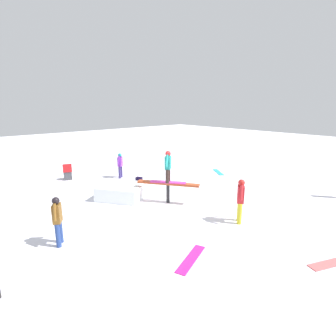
# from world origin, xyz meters

# --- Properties ---
(ground_plane) EXTENTS (60.00, 60.00, 0.00)m
(ground_plane) POSITION_xyz_m (0.00, 0.00, 0.00)
(ground_plane) COLOR white
(rail_feature) EXTENTS (2.26, 1.64, 0.85)m
(rail_feature) POSITION_xyz_m (0.00, 0.00, 0.72)
(rail_feature) COLOR black
(rail_feature) RESTS_ON ground
(snow_kicker_ramp) EXTENTS (2.33, 2.25, 0.59)m
(snow_kicker_ramp) POSITION_xyz_m (-1.70, -1.14, 0.29)
(snow_kicker_ramp) COLOR white
(snow_kicker_ramp) RESTS_ON ground
(main_rider_on_rail) EXTENTS (1.33, 1.09, 1.29)m
(main_rider_on_rail) POSITION_xyz_m (0.00, 0.00, 1.48)
(main_rider_on_rail) COLOR #D32D9B
(main_rider_on_rail) RESTS_ON rail_feature
(bystander_brown) EXTENTS (0.54, 0.39, 1.43)m
(bystander_brown) POSITION_xyz_m (0.41, -4.51, 0.81)
(bystander_brown) COLOR navy
(bystander_brown) RESTS_ON ground
(bystander_purple) EXTENTS (0.44, 0.52, 1.35)m
(bystander_purple) POSITION_xyz_m (-4.48, 0.53, 0.76)
(bystander_purple) COLOR navy
(bystander_purple) RESTS_ON ground
(bystander_red) EXTENTS (0.45, 0.57, 1.51)m
(bystander_red) POSITION_xyz_m (2.98, 0.58, 0.85)
(bystander_red) COLOR gold
(bystander_red) RESTS_ON ground
(loose_snowboard_coral) EXTENTS (0.83, 1.47, 0.02)m
(loose_snowboard_coral) POSITION_xyz_m (5.94, 0.34, 0.01)
(loose_snowboard_coral) COLOR #E86262
(loose_snowboard_coral) RESTS_ON ground
(loose_snowboard_cyan) EXTENTS (1.32, 1.04, 0.02)m
(loose_snowboard_cyan) POSITION_xyz_m (-1.65, 5.44, 0.01)
(loose_snowboard_cyan) COLOR #28B5D5
(loose_snowboard_cyan) RESTS_ON ground
(loose_snowboard_magenta) EXTENTS (0.78, 1.42, 0.02)m
(loose_snowboard_magenta) POSITION_xyz_m (3.42, -2.24, 0.01)
(loose_snowboard_magenta) COLOR #D21E8F
(loose_snowboard_magenta) RESTS_ON ground
(folding_chair) EXTENTS (0.55, 0.55, 0.88)m
(folding_chair) POSITION_xyz_m (-6.02, -1.76, 0.41)
(folding_chair) COLOR #3F3F44
(folding_chair) RESTS_ON ground
(backpack_on_snow) EXTENTS (0.37, 0.34, 0.34)m
(backpack_on_snow) POSITION_xyz_m (-2.90, 0.62, 0.17)
(backpack_on_snow) COLOR black
(backpack_on_snow) RESTS_ON ground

